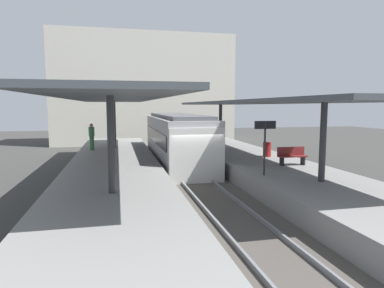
# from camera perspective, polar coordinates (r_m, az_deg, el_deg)

# --- Properties ---
(ground_plane) EXTENTS (80.00, 80.00, 0.00)m
(ground_plane) POSITION_cam_1_polar(r_m,az_deg,el_deg) (16.70, 0.19, -6.70)
(ground_plane) COLOR #383835
(platform_left) EXTENTS (4.40, 28.00, 1.00)m
(platform_left) POSITION_cam_1_polar(r_m,az_deg,el_deg) (16.20, -13.09, -5.47)
(platform_left) COLOR gray
(platform_left) RESTS_ON ground_plane
(platform_right) EXTENTS (4.40, 28.00, 1.00)m
(platform_right) POSITION_cam_1_polar(r_m,az_deg,el_deg) (17.81, 12.24, -4.38)
(platform_right) COLOR gray
(platform_right) RESTS_ON ground_plane
(track_ballast) EXTENTS (3.20, 28.00, 0.20)m
(track_ballast) POSITION_cam_1_polar(r_m,az_deg,el_deg) (16.68, 0.20, -6.37)
(track_ballast) COLOR #4C4742
(track_ballast) RESTS_ON ground_plane
(rail_near_side) EXTENTS (0.08, 28.00, 0.14)m
(rail_near_side) POSITION_cam_1_polar(r_m,az_deg,el_deg) (16.50, -2.26, -5.91)
(rail_near_side) COLOR slate
(rail_near_side) RESTS_ON track_ballast
(rail_far_side) EXTENTS (0.08, 28.00, 0.14)m
(rail_far_side) POSITION_cam_1_polar(r_m,az_deg,el_deg) (16.81, 2.60, -5.68)
(rail_far_side) COLOR slate
(rail_far_side) RESTS_ON track_ballast
(commuter_train) EXTENTS (2.78, 10.78, 3.10)m
(commuter_train) POSITION_cam_1_polar(r_m,az_deg,el_deg) (20.75, -2.53, 0.70)
(commuter_train) COLOR #ADADB2
(commuter_train) RESTS_ON track_ballast
(canopy_left) EXTENTS (4.18, 21.00, 3.29)m
(canopy_left) POSITION_cam_1_polar(r_m,az_deg,el_deg) (17.27, -13.36, 7.49)
(canopy_left) COLOR #333335
(canopy_left) RESTS_ON platform_left
(canopy_right) EXTENTS (4.18, 21.00, 3.09)m
(canopy_right) POSITION_cam_1_polar(r_m,az_deg,el_deg) (18.78, 10.70, 6.87)
(canopy_right) COLOR #333335
(canopy_right) RESTS_ON platform_right
(platform_bench) EXTENTS (1.40, 0.41, 0.86)m
(platform_bench) POSITION_cam_1_polar(r_m,az_deg,el_deg) (16.70, 16.58, -1.86)
(platform_bench) COLOR black
(platform_bench) RESTS_ON platform_right
(platform_sign) EXTENTS (0.90, 0.08, 2.21)m
(platform_sign) POSITION_cam_1_polar(r_m,az_deg,el_deg) (13.79, 12.27, 1.41)
(platform_sign) COLOR #262628
(platform_sign) RESTS_ON platform_right
(litter_bin) EXTENTS (0.44, 0.44, 0.80)m
(litter_bin) POSITION_cam_1_polar(r_m,az_deg,el_deg) (19.17, 12.62, -0.90)
(litter_bin) COLOR maroon
(litter_bin) RESTS_ON platform_right
(passenger_near_bench) EXTENTS (0.36, 0.36, 1.70)m
(passenger_near_bench) POSITION_cam_1_polar(r_m,az_deg,el_deg) (22.28, -16.66, 1.24)
(passenger_near_bench) COLOR #386B3D
(passenger_near_bench) RESTS_ON platform_left
(station_building_backdrop) EXTENTS (18.00, 6.00, 11.00)m
(station_building_backdrop) POSITION_cam_1_polar(r_m,az_deg,el_deg) (36.02, -8.16, 9.07)
(station_building_backdrop) COLOR beige
(station_building_backdrop) RESTS_ON ground_plane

